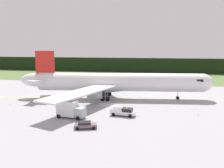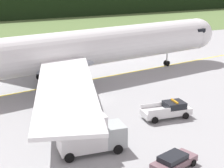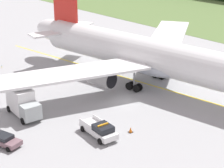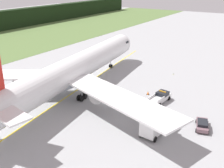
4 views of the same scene
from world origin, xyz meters
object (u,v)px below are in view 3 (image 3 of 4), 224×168
(airliner, at_px, (162,59))
(staff_car, at_px, (4,139))
(ops_pickup_truck, at_px, (99,129))
(apron_cone, at_px, (131,130))
(catering_truck, at_px, (23,102))

(airliner, xyz_separation_m, staff_car, (-0.62, -26.82, -4.11))
(ops_pickup_truck, bearing_deg, airliner, 107.09)
(airliner, bearing_deg, ops_pickup_truck, -72.91)
(staff_car, xyz_separation_m, apron_cone, (7.77, 13.09, -0.36))
(catering_truck, xyz_separation_m, apron_cone, (13.10, 7.32, -1.59))
(airliner, relative_size, ops_pickup_truck, 9.81)
(catering_truck, xyz_separation_m, staff_car, (5.33, -5.77, -1.23))
(apron_cone, bearing_deg, airliner, 117.51)
(catering_truck, bearing_deg, staff_car, -47.30)
(ops_pickup_truck, distance_m, apron_cone, 3.98)
(airliner, relative_size, apron_cone, 81.63)
(catering_truck, distance_m, staff_car, 7.95)
(airliner, distance_m, catering_truck, 22.06)
(airliner, relative_size, staff_car, 12.42)
(airliner, bearing_deg, catering_truck, -105.78)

